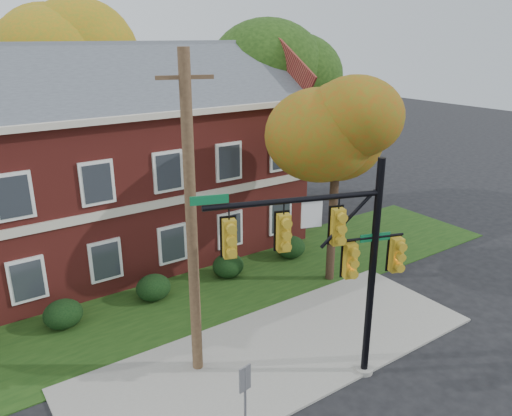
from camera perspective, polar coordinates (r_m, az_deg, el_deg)
ground at (r=16.77m, az=4.91°, el=-17.74°), size 120.00×120.00×0.00m
sidewalk at (r=17.37m, az=2.74°, el=-16.04°), size 14.00×5.00×0.08m
grass_strip at (r=20.95m, az=-5.70°, el=-9.52°), size 30.00×6.00×0.04m
apartment_building at (r=23.69m, az=-17.51°, el=5.97°), size 18.80×8.80×9.74m
hedge_left at (r=19.66m, az=-21.19°, el=-11.24°), size 1.40×1.26×1.05m
hedge_center at (r=20.53m, az=-11.65°, el=-8.90°), size 1.40×1.26×1.05m
hedge_right at (r=21.93m, az=-3.21°, el=-6.59°), size 1.40×1.26×1.05m
hedge_far_right at (r=23.76m, az=4.01°, el=-4.49°), size 1.40×1.26×1.05m
tree_near_right at (r=20.09m, az=10.04°, el=9.21°), size 4.50×4.25×8.58m
tree_right_rear at (r=29.29m, az=3.50°, el=15.41°), size 6.30×5.95×10.62m
tree_far_rear at (r=31.07m, az=-20.47°, el=15.84°), size 6.84×6.46×11.52m
traffic_signal at (r=14.21m, az=8.96°, el=-4.97°), size 5.92×2.17×6.93m
utility_pole at (r=14.38m, az=-7.39°, el=-1.75°), size 1.47×0.61×9.78m
sign_post at (r=13.13m, az=-1.26°, el=-20.45°), size 0.36×0.10×2.48m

